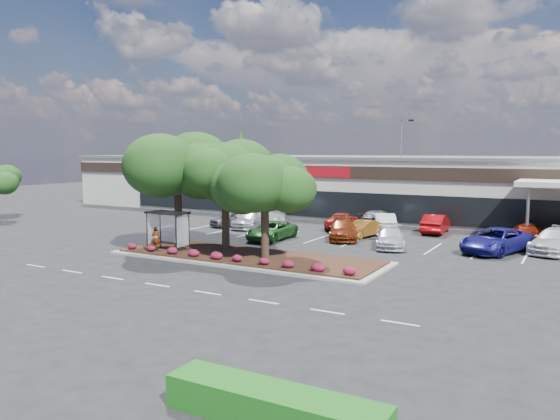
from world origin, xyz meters
The scene contains 29 objects.
ground centered at (0.00, 0.00, 0.00)m, with size 160.00×160.00×0.00m, color black.
retail_store centered at (0.06, 33.91, 3.15)m, with size 80.40×25.20×6.25m.
landscape_island centered at (-2.00, 4.00, 0.12)m, with size 18.00×6.00×0.26m.
lane_markings centered at (-0.14, 10.42, 0.01)m, with size 33.12×20.06×0.01m.
shrub_row centered at (-2.00, 1.90, 0.51)m, with size 17.00×0.80×0.50m, color maroon, non-canonical shape.
bus_shelter centered at (-7.50, 2.95, 2.31)m, with size 2.75×1.55×2.59m.
island_tree_west centered at (-8.00, 4.50, 4.21)m, with size 7.20×7.20×7.89m, color #143D11, non-canonical shape.
island_tree_mid centered at (-4.50, 5.20, 3.92)m, with size 6.60×6.60×7.32m, color #143D11, non-canonical shape.
island_tree_east centered at (-0.50, 3.70, 3.51)m, with size 5.80×5.80×6.50m, color #143D11, non-canonical shape.
hedge_south_east centered at (10.00, -13.50, 0.45)m, with size 6.00×1.30×0.90m, color #1A500F.
conifer_north_west centered at (-30.00, 46.00, 5.00)m, with size 4.40×4.40×10.00m, color #143D11.
person_waiting centered at (-8.05, 2.23, 1.07)m, with size 0.59×0.39×1.63m, color #594C47.
light_pole centered at (0.74, 27.98, 4.45)m, with size 1.43×0.66×10.02m.
car_0 centered at (-11.46, 15.97, 0.68)m, with size 1.61×4.01×1.37m, color #515057.
car_1 centered at (-9.44, 15.99, 0.73)m, with size 2.05×5.04×1.46m, color #9D9FA8.
car_2 centered at (-4.44, 11.29, 0.72)m, with size 2.38×5.15×1.43m, color #235521.
car_3 centered at (0.34, 14.21, 0.77)m, with size 2.16×5.32×1.54m, color #62220A.
car_4 centered at (1.31, 15.92, 0.67)m, with size 1.43×4.10×1.35m, color brown.
car_5 centered at (4.67, 12.53, 0.71)m, with size 1.99×4.89×1.42m, color #B1B8BF.
car_6 centered at (11.57, 14.03, 0.83)m, with size 2.77×6.00×1.67m, color navy.
car_7 centered at (15.08, 15.90, 0.82)m, with size 2.30×5.66×1.64m, color silver.
car_9 centered at (-11.27, 21.43, 0.80)m, with size 2.23×5.49×1.59m, color #A2A5AE.
car_10 centered at (-9.28, 17.66, 0.77)m, with size 1.62×4.66×1.54m, color #A2A7AD.
car_11 centered at (-1.94, 19.46, 0.71)m, with size 2.37×5.14×1.43m, color maroon.
car_12 centered at (0.60, 21.60, 0.80)m, with size 2.25×5.54×1.61m, color #4E4D53.
car_13 centered at (1.79, 19.73, 0.80)m, with size 1.69×4.85×1.60m, color silver.
car_14 centered at (5.88, 20.98, 0.80)m, with size 1.69×4.84×1.59m, color #97070B.
car_15 centered at (13.00, 21.52, 0.67)m, with size 1.58×3.92×1.33m, color #7E3A03.
car_16 centered at (12.93, 19.40, 0.69)m, with size 1.94×4.77×1.38m, color maroon.
Camera 1 is at (16.57, -24.96, 6.92)m, focal length 35.00 mm.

